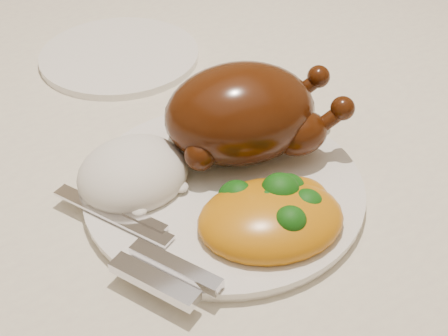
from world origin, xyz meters
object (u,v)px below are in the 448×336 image
dinner_plate (224,189)px  roast_chicken (245,113)px  side_plate (120,56)px  dining_table (65,198)px

dinner_plate → roast_chicken: size_ratio=1.34×
side_plate → roast_chicken: size_ratio=1.03×
dinner_plate → side_plate: bearing=87.6°
side_plate → dinner_plate: bearing=-92.4°
dinner_plate → side_plate: (0.01, 0.28, -0.00)m
dining_table → dinner_plate: dinner_plate is taller
dining_table → roast_chicken: 0.26m
dining_table → side_plate: side_plate is taller
dining_table → dinner_plate: size_ratio=6.33×
dinner_plate → side_plate: dinner_plate is taller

